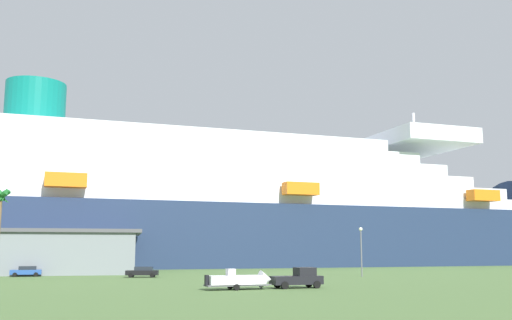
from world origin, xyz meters
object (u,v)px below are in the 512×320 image
pickup_truck (298,278)px  parked_car_blue_suv (26,271)px  palm_tree (0,207)px  parked_car_black_coupe (143,272)px  small_boat_on_trailer (243,280)px  street_lamp (361,244)px  cruise_ship (189,213)px

pickup_truck → parked_car_blue_suv: (-32.42, 35.45, -0.21)m
palm_tree → parked_car_black_coupe: size_ratio=2.42×
parked_car_blue_suv → palm_tree: bearing=-98.0°
small_boat_on_trailer → parked_car_blue_suv: (-26.09, 36.20, -0.13)m
small_boat_on_trailer → street_lamp: 34.16m
palm_tree → parked_car_black_coupe: bearing=20.4°
street_lamp → parked_car_black_coupe: (-32.88, 5.47, -4.10)m
cruise_ship → parked_car_blue_suv: bearing=-124.0°
small_boat_on_trailer → palm_tree: 36.86m
small_boat_on_trailer → parked_car_blue_suv: bearing=125.8°
small_boat_on_trailer → street_lamp: bearing=44.9°
small_boat_on_trailer → palm_tree: palm_tree is taller
palm_tree → parked_car_black_coupe: palm_tree is taller
palm_tree → parked_car_black_coupe: 22.31m
cruise_ship → parked_car_black_coupe: bearing=-104.4°
cruise_ship → parked_car_black_coupe: 55.27m
pickup_truck → palm_tree: 41.46m
small_boat_on_trailer → parked_car_black_coupe: size_ratio=1.64×
street_lamp → small_boat_on_trailer: bearing=-135.1°
pickup_truck → small_boat_on_trailer: pickup_truck is taller
pickup_truck → street_lamp: (17.71, 23.20, 3.89)m
pickup_truck → street_lamp: 29.44m
small_boat_on_trailer → street_lamp: size_ratio=1.09×
pickup_truck → small_boat_on_trailer: (-6.32, -0.75, -0.08)m
palm_tree → small_boat_on_trailer: bearing=-38.4°
cruise_ship → pickup_truck: 81.78m
cruise_ship → parked_car_black_coupe: cruise_ship is taller
parked_car_black_coupe → cruise_ship: bearing=75.6°
parked_car_blue_suv → cruise_ship: bearing=56.0°
cruise_ship → pickup_truck: bearing=-88.8°
small_boat_on_trailer → pickup_truck: bearing=6.7°
palm_tree → street_lamp: 52.32m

